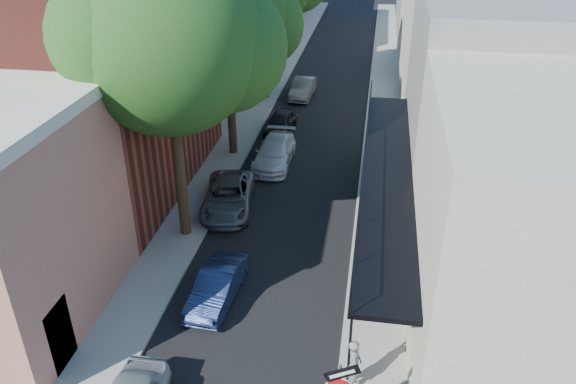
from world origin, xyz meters
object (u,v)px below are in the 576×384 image
at_px(parked_car_b, 217,286).
at_px(pedestrian, 354,364).
at_px(oak_mid, 236,18).
at_px(parked_car_e, 280,122).
at_px(parked_car_c, 228,196).
at_px(parked_car_f, 303,88).
at_px(oak_near, 181,42).
at_px(parked_car_d, 275,152).

bearing_deg(parked_car_b, pedestrian, -29.05).
xyz_separation_m(oak_mid, parked_car_e, (1.58, 3.18, -6.47)).
relative_size(parked_car_c, pedestrian, 2.68).
bearing_deg(oak_mid, pedestrian, -65.72).
bearing_deg(parked_car_c, parked_car_b, -86.93).
relative_size(parked_car_f, pedestrian, 2.25).
xyz_separation_m(parked_car_b, parked_car_c, (-1.20, 6.14, 0.04)).
bearing_deg(pedestrian, parked_car_c, 30.13).
xyz_separation_m(oak_near, parked_car_c, (0.77, 2.08, -7.25)).
xyz_separation_m(parked_car_c, parked_car_e, (0.76, 9.07, -0.03)).
bearing_deg(parked_car_e, oak_near, -91.85).
distance_m(parked_car_c, parked_car_f, 15.39).
bearing_deg(parked_car_e, oak_mid, -110.45).
bearing_deg(parked_car_e, pedestrian, -68.00).
distance_m(parked_car_b, parked_car_f, 21.48).
bearing_deg(oak_near, oak_mid, 90.37).
xyz_separation_m(oak_mid, pedestrian, (6.88, -15.24, -6.10)).
height_order(parked_car_c, pedestrian, pedestrian).
height_order(oak_near, parked_car_e, oak_near).
distance_m(oak_near, parked_car_b, 8.58).
height_order(oak_near, oak_mid, oak_near).
height_order(parked_car_b, parked_car_c, parked_car_c).
height_order(oak_mid, parked_car_f, oak_mid).
bearing_deg(parked_car_c, parked_car_d, 68.04).
distance_m(oak_mid, parked_car_d, 6.81).
distance_m(oak_mid, parked_car_b, 13.81).
xyz_separation_m(oak_near, pedestrian, (6.83, -7.27, -6.92)).
relative_size(parked_car_e, parked_car_f, 0.92).
relative_size(oak_near, parked_car_e, 3.30).
distance_m(parked_car_b, pedestrian, 5.84).
height_order(parked_car_b, parked_car_e, parked_car_e).
relative_size(oak_near, parked_car_f, 3.03).
distance_m(oak_near, parked_car_d, 10.19).
bearing_deg(parked_car_d, parked_car_f, 89.97).
xyz_separation_m(oak_mid, parked_car_c, (0.82, -5.89, -6.43)).
distance_m(parked_car_d, pedestrian, 14.99).
height_order(parked_car_c, parked_car_d, parked_car_d).
distance_m(oak_mid, pedestrian, 17.80).
bearing_deg(parked_car_b, parked_car_d, 94.45).
height_order(parked_car_d, pedestrian, pedestrian).
bearing_deg(parked_car_d, pedestrian, -71.11).
xyz_separation_m(parked_car_d, pedestrian, (4.86, -14.18, 0.31)).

